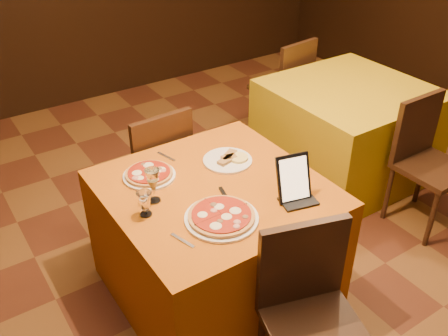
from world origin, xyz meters
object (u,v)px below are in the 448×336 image
chair_side_near (433,168)px  chair_side_far (280,87)px  main_table (215,241)px  side_table (346,131)px  pizza_far (149,175)px  chair_main_near (315,330)px  pizza_near (221,217)px  chair_main_far (151,167)px  water_glass (145,204)px  wine_glass (153,185)px  tablet (294,178)px

chair_side_near → chair_side_far: same height
main_table → side_table: 1.66m
main_table → pizza_far: (-0.24, 0.27, 0.39)m
main_table → chair_main_near: chair_main_near is taller
main_table → pizza_near: (-0.12, -0.25, 0.39)m
main_table → chair_main_far: bearing=90.0°
chair_main_near → chair_side_near: (1.57, 0.56, 0.00)m
chair_main_near → water_glass: size_ratio=7.00×
main_table → chair_side_far: chair_side_far is taller
chair_main_near → chair_side_far: bearing=71.1°
chair_side_near → pizza_near: 1.72m
wine_glass → water_glass: wine_glass is taller
pizza_near → wine_glass: bearing=122.3°
chair_side_far → water_glass: bearing=27.3°
main_table → chair_main_near: 0.83m
side_table → main_table: bearing=-161.4°
side_table → pizza_far: (-1.81, -0.26, 0.39)m
main_table → chair_main_far: 0.80m
pizza_near → pizza_far: size_ratio=1.26×
chair_side_far → water_glass: size_ratio=7.00×
pizza_near → tablet: size_ratio=1.48×
chair_side_far → tablet: bearing=44.6°
pizza_near → tablet: tablet is taller
chair_side_near → chair_side_far: bearing=89.3°
pizza_near → wine_glass: size_ratio=1.90×
side_table → chair_side_far: bearing=90.0°
chair_main_near → tablet: bearing=78.8°
chair_side_near → pizza_far: 1.92m
side_table → pizza_near: 1.91m
main_table → chair_side_near: (1.57, -0.27, 0.08)m
main_table → chair_side_near: 1.60m
chair_side_far → pizza_far: 2.14m
chair_side_far → pizza_far: size_ratio=3.17×
main_table → pizza_far: size_ratio=3.84×
side_table → chair_main_near: size_ratio=1.21×
side_table → chair_main_near: chair_main_near is taller
chair_main_near → pizza_near: size_ratio=2.53×
side_table → chair_side_near: size_ratio=1.21×
main_table → wine_glass: size_ratio=5.79×
pizza_near → pizza_far: 0.54m
chair_side_near → pizza_near: size_ratio=2.53×
pizza_near → wine_glass: (-0.20, 0.32, 0.08)m
pizza_near → pizza_far: bearing=103.1°
chair_side_far → pizza_near: bearing=36.1°
chair_main_far → chair_side_near: (1.57, -1.06, 0.00)m
chair_main_near → chair_main_far: size_ratio=1.00×
pizza_near → tablet: bearing=-6.8°
chair_side_near → pizza_far: (-1.81, 0.54, 0.31)m
chair_main_near → chair_main_far: 1.62m
chair_main_far → water_glass: chair_main_far is taller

